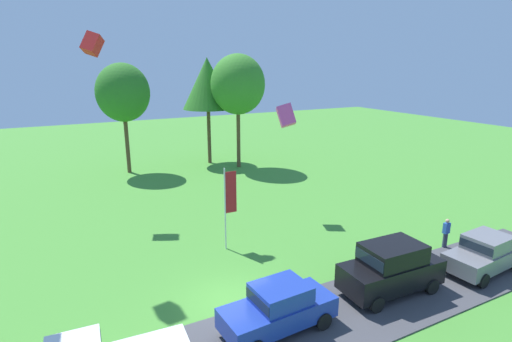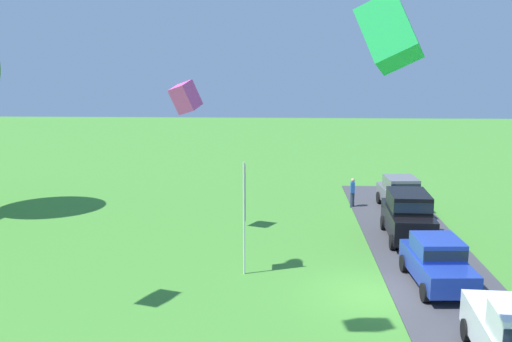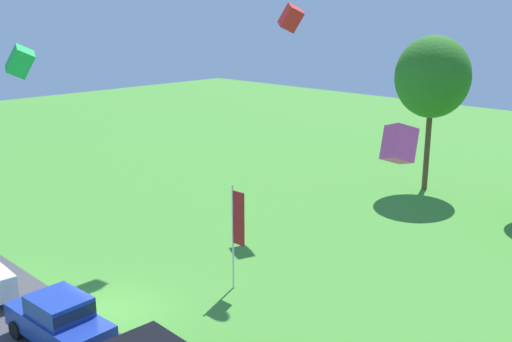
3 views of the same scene
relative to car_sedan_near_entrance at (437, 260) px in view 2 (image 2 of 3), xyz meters
name	(u,v)px [view 2 (image 2 of 3)]	position (x,y,z in m)	size (l,w,h in m)	color
ground_plane	(373,294)	(-0.85, 2.49, -1.04)	(120.00, 120.00, 0.00)	#478E33
pavement_strip	(451,295)	(-0.85, -0.34, -1.01)	(36.00, 4.40, 0.06)	#424247
car_sedan_near_entrance	(437,260)	(0.00, 0.00, 0.00)	(4.49, 2.13, 1.84)	#1E389E
car_suv_mid_row	(408,214)	(5.67, -0.06, 0.25)	(4.66, 2.18, 2.28)	black
car_sedan_far_end	(401,193)	(11.13, -0.80, 0.00)	(4.52, 2.20, 1.84)	slate
person_beside_suv	(352,193)	(11.73, 1.82, -0.16)	(0.36, 0.24, 1.71)	#2D334C
flag_banner	(244,203)	(1.26, 7.37, 1.86)	(0.71, 0.08, 4.57)	silver
kite_box_high_left	(389,34)	(-9.47, 3.80, 8.09)	(0.88, 0.88, 1.23)	green
kite_box_low_drifter	(186,97)	(6.70, 10.49, 5.60)	(0.92, 0.92, 1.29)	#EA4C9E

